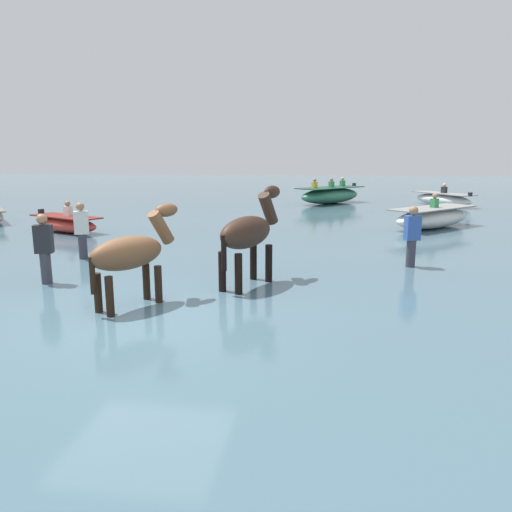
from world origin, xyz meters
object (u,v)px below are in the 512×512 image
person_wading_mid (82,234)px  horse_lead_bay (131,255)px  person_spectator_far (412,241)px  boat_near_port (330,195)px  boat_far_offshore (443,199)px  person_onlooker_left (45,253)px  boat_near_starboard (66,224)px  horse_trailing_dark_bay (249,234)px  boat_distant_east (432,218)px

person_wading_mid → horse_lead_bay: bearing=-52.3°
person_wading_mid → person_spectator_far: 7.61m
boat_near_port → person_spectator_far: bearing=-83.6°
horse_lead_bay → boat_far_offshore: (8.83, 17.75, -0.53)m
boat_near_port → person_onlooker_left: 17.92m
boat_near_starboard → horse_lead_bay: bearing=-54.4°
horse_lead_bay → horse_trailing_dark_bay: size_ratio=0.90×
horse_lead_bay → person_spectator_far: size_ratio=1.17×
boat_distant_east → boat_far_offshore: size_ratio=1.00×
boat_far_offshore → person_onlooker_left: (-11.05, -16.61, 0.27)m
horse_lead_bay → boat_near_starboard: 8.93m
horse_trailing_dark_bay → boat_distant_east: 9.72m
boat_distant_east → boat_far_offshore: boat_distant_east is taller
horse_lead_bay → horse_trailing_dark_bay: bearing=43.1°
person_wading_mid → boat_near_port: bearing=68.0°
boat_far_offshore → boat_near_port: size_ratio=0.86×
person_onlooker_left → horse_trailing_dark_bay: bearing=6.1°
person_wading_mid → boat_near_starboard: bearing=123.7°
horse_trailing_dark_bay → person_onlooker_left: 3.93m
horse_lead_bay → boat_near_starboard: horse_lead_bay is taller
boat_near_starboard → person_wading_mid: (2.56, -3.84, 0.32)m
horse_lead_bay → boat_distant_east: 11.93m
boat_distant_east → person_wading_mid: bearing=-145.4°
boat_distant_east → person_spectator_far: (-1.74, -6.23, 0.24)m
boat_far_offshore → boat_near_port: 5.51m
boat_distant_east → boat_far_offshore: bearing=75.0°
person_onlooker_left → person_spectator_far: bearing=19.0°
boat_near_port → boat_far_offshore: bearing=-4.4°
boat_far_offshore → boat_distant_east: bearing=-105.0°
boat_far_offshore → boat_near_port: boat_near_port is taller
horse_trailing_dark_bay → person_onlooker_left: size_ratio=1.30×
horse_trailing_dark_bay → boat_distant_east: horse_trailing_dark_bay is taller
boat_distant_east → person_wading_mid: size_ratio=2.14×
boat_near_starboard → boat_distant_east: size_ratio=0.83×
boat_near_port → person_onlooker_left: (-5.56, -17.03, 0.17)m
horse_trailing_dark_bay → boat_near_port: horse_trailing_dark_bay is taller
boat_far_offshore → person_wading_mid: 18.37m
horse_trailing_dark_bay → person_wading_mid: bearing=156.8°
horse_trailing_dark_bay → boat_near_port: (1.67, 16.61, -0.55)m
boat_near_starboard → boat_distant_east: 12.19m
boat_near_port → person_onlooker_left: bearing=-108.1°
person_spectator_far → boat_near_port: bearing=96.4°
horse_lead_bay → boat_distant_east: size_ratio=0.55×
boat_far_offshore → person_wading_mid: (-11.46, -14.35, 0.27)m
horse_trailing_dark_bay → person_wading_mid: size_ratio=1.30×
boat_near_starboard → person_spectator_far: person_spectator_far is taller
horse_trailing_dark_bay → boat_far_offshore: 17.71m
boat_near_starboard → person_wading_mid: person_wading_mid is taller
horse_lead_bay → boat_distant_east: (6.72, 9.85, -0.50)m
boat_distant_east → person_onlooker_left: 12.47m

